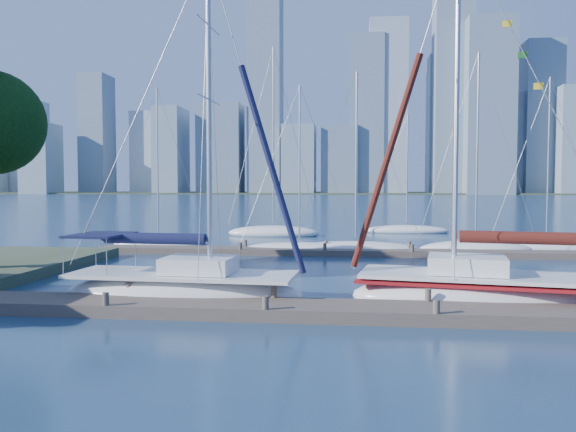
# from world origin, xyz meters

# --- Properties ---
(ground) EXTENTS (700.00, 700.00, 0.00)m
(ground) POSITION_xyz_m (0.00, 0.00, 0.00)
(ground) COLOR navy
(ground) RESTS_ON ground
(near_dock) EXTENTS (26.00, 2.00, 0.40)m
(near_dock) POSITION_xyz_m (0.00, 0.00, 0.20)
(near_dock) COLOR #463C33
(near_dock) RESTS_ON ground
(far_dock) EXTENTS (30.00, 1.80, 0.36)m
(far_dock) POSITION_xyz_m (2.00, 16.00, 0.18)
(far_dock) COLOR #463C33
(far_dock) RESTS_ON ground
(far_shore) EXTENTS (800.00, 100.00, 1.50)m
(far_shore) POSITION_xyz_m (0.00, 320.00, 0.00)
(far_shore) COLOR #38472D
(far_shore) RESTS_ON ground
(sailboat_navy) EXTENTS (8.78, 3.28, 12.67)m
(sailboat_navy) POSITION_xyz_m (-3.40, 1.87, 0.95)
(sailboat_navy) COLOR white
(sailboat_navy) RESTS_ON ground
(sailboat_maroon) EXTENTS (9.51, 4.43, 13.41)m
(sailboat_maroon) POSITION_xyz_m (7.12, 2.37, 0.98)
(sailboat_maroon) COLOR white
(sailboat_maroon) RESTS_ON ground
(bg_boat_0) EXTENTS (6.61, 3.09, 11.05)m
(bg_boat_0) POSITION_xyz_m (-10.47, 19.30, 0.22)
(bg_boat_0) COLOR white
(bg_boat_0) RESTS_ON ground
(bg_boat_1) EXTENTS (7.52, 4.49, 10.56)m
(bg_boat_1) POSITION_xyz_m (-0.65, 17.00, 0.21)
(bg_boat_1) COLOR white
(bg_boat_1) RESTS_ON ground
(bg_boat_2) EXTENTS (8.25, 4.47, 11.35)m
(bg_boat_2) POSITION_xyz_m (2.80, 17.24, 0.24)
(bg_boat_2) COLOR white
(bg_boat_2) RESTS_ON ground
(bg_boat_4) EXTENTS (7.08, 3.45, 12.51)m
(bg_boat_4) POSITION_xyz_m (10.08, 17.90, 0.27)
(bg_boat_4) COLOR white
(bg_boat_4) RESTS_ON ground
(bg_boat_5) EXTENTS (6.86, 2.79, 11.14)m
(bg_boat_5) POSITION_xyz_m (14.69, 19.31, 0.22)
(bg_boat_5) COLOR white
(bg_boat_5) RESTS_ON ground
(bg_boat_6) EXTENTS (7.97, 5.38, 15.83)m
(bg_boat_6) POSITION_xyz_m (-3.88, 28.51, 0.32)
(bg_boat_6) COLOR white
(bg_boat_6) RESTS_ON ground
(bg_boat_7) EXTENTS (7.61, 2.99, 10.69)m
(bg_boat_7) POSITION_xyz_m (7.35, 32.86, 0.23)
(bg_boat_7) COLOR white
(bg_boat_7) RESTS_ON ground
(skyline) EXTENTS (502.55, 51.31, 116.09)m
(skyline) POSITION_xyz_m (27.25, 290.23, 36.71)
(skyline) COLOR #839AAA
(skyline) RESTS_ON ground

